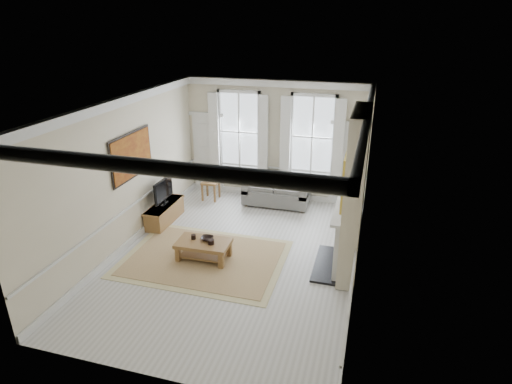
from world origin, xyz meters
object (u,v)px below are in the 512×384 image
(side_table, at_px, (211,185))
(tv_stand, at_px, (165,213))
(sofa, at_px, (277,192))
(coffee_table, at_px, (203,245))

(side_table, bearing_deg, tv_stand, -109.37)
(sofa, relative_size, side_table, 3.25)
(tv_stand, bearing_deg, side_table, 70.63)
(tv_stand, bearing_deg, sofa, 37.60)
(side_table, xyz_separation_m, coffee_table, (1.08, -3.17, -0.10))
(sofa, xyz_separation_m, coffee_table, (-0.85, -3.40, -0.00))
(coffee_table, bearing_deg, tv_stand, 137.58)
(side_table, bearing_deg, sofa, 6.61)
(sofa, distance_m, coffee_table, 3.50)
(side_table, bearing_deg, coffee_table, -71.28)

